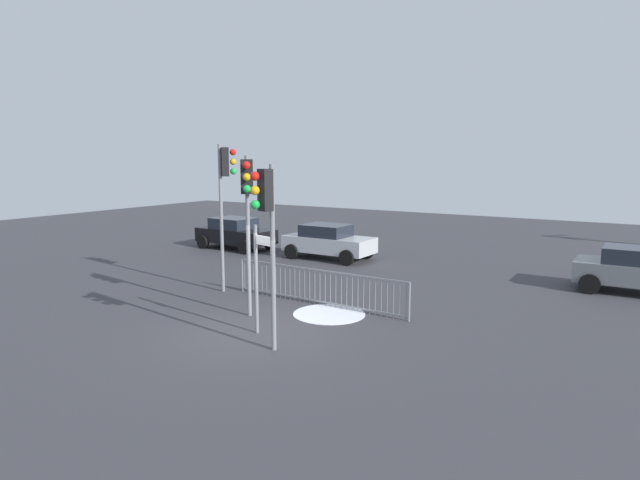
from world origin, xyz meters
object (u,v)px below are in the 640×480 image
Objects in this scene: traffic_light_mid_right at (247,200)px; car_black_mid at (235,233)px; traffic_light_mid_left at (225,185)px; car_grey_trailing at (639,270)px; direction_sign_post at (258,273)px; car_silver_far at (328,241)px; traffic_light_foreground_right at (266,216)px.

traffic_light_mid_right reaches higher than car_black_mid.
car_grey_trailing is (11.34, 6.65, -2.68)m from traffic_light_mid_left.
direction_sign_post is 0.71× the size of car_silver_far.
car_grey_trailing is at bearing -174.60° from traffic_light_mid_right.
direction_sign_post is (-0.95, 0.86, -1.53)m from traffic_light_foreground_right.
traffic_light_mid_right is at bearing -136.44° from car_grey_trailing.
car_black_mid is at bearing -179.47° from car_grey_trailing.
traffic_light_foreground_right is 1.09× the size of car_silver_far.
traffic_light_mid_left is at bearing -17.31° from traffic_light_foreground_right.
car_grey_trailing is (16.51, 0.21, 0.00)m from car_black_mid.
direction_sign_post is at bearing 6.39° from traffic_light_mid_left.
traffic_light_mid_right is 9.13m from car_silver_far.
traffic_light_mid_right is at bearing -44.01° from car_black_mid.
car_silver_far is at bearing 4.75° from car_black_mid.
car_black_mid is at bearing 174.14° from traffic_light_mid_left.
traffic_light_mid_right reaches higher than car_silver_far.
car_black_mid is at bearing -178.42° from car_silver_far.
traffic_light_mid_left is 1.75× the size of direction_sign_post.
traffic_light_mid_right is (-2.01, 1.81, 0.14)m from traffic_light_foreground_right.
direction_sign_post reaches higher than car_black_mid.
car_black_mid is (-8.67, 9.26, -0.76)m from direction_sign_post.
car_silver_far is (-11.45, -0.10, 0.00)m from car_grey_trailing.
direction_sign_post is at bearing -129.81° from car_grey_trailing.
traffic_light_foreground_right is 1.07× the size of car_black_mid.
traffic_light_mid_right reaches higher than car_grey_trailing.
car_silver_far is at bearing -111.56° from traffic_light_mid_right.
direction_sign_post is at bearing -43.38° from car_black_mid.
traffic_light_mid_left reaches higher than traffic_light_mid_right.
car_black_mid is at bearing -24.09° from traffic_light_foreground_right.
traffic_light_mid_left is 1.24× the size of car_silver_far.
traffic_light_foreground_right is 1.99m from direction_sign_post.
traffic_light_mid_right is at bearing 7.74° from traffic_light_mid_left.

